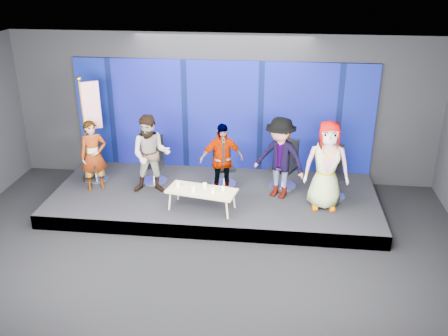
{
  "coord_description": "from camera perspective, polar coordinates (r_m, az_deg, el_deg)",
  "views": [
    {
      "loc": [
        1.35,
        -7.21,
        5.07
      ],
      "look_at": [
        0.22,
        2.4,
        0.93
      ],
      "focal_mm": 40.0,
      "sensor_mm": 36.0,
      "label": 1
    }
  ],
  "objects": [
    {
      "name": "coffee_table",
      "position": [
        10.06,
        -2.56,
        -2.69
      ],
      "size": [
        1.48,
        0.85,
        0.43
      ],
      "rotation": [
        0.0,
        0.0,
        -0.2
      ],
      "color": "tan",
      "rests_on": "riser"
    },
    {
      "name": "mug_e",
      "position": [
        9.99,
        -0.11,
        -2.36
      ],
      "size": [
        0.07,
        0.07,
        0.09
      ],
      "primitive_type": "cylinder",
      "color": "white",
      "rests_on": "coffee_table"
    },
    {
      "name": "flag_stand",
      "position": [
        11.46,
        -15.08,
        4.59
      ],
      "size": [
        0.52,
        0.37,
        2.42
      ],
      "rotation": [
        0.0,
        0.0,
        0.55
      ],
      "color": "black",
      "rests_on": "riser"
    },
    {
      "name": "chair_b",
      "position": [
        11.39,
        -8.03,
        0.08
      ],
      "size": [
        0.67,
        0.67,
        1.07
      ],
      "rotation": [
        0.0,
        0.0,
        0.12
      ],
      "color": "silver",
      "rests_on": "riser"
    },
    {
      "name": "panelist_e",
      "position": [
        10.13,
        11.65,
        0.3
      ],
      "size": [
        0.91,
        0.6,
        1.84
      ],
      "primitive_type": "imported",
      "rotation": [
        0.0,
        0.0,
        0.02
      ],
      "color": "black",
      "rests_on": "riser"
    },
    {
      "name": "ground",
      "position": [
        8.92,
        -3.25,
        -11.55
      ],
      "size": [
        10.0,
        10.0,
        0.0
      ],
      "primitive_type": "plane",
      "color": "black",
      "rests_on": "ground"
    },
    {
      "name": "room_walls",
      "position": [
        7.8,
        -3.65,
        3.29
      ],
      "size": [
        10.02,
        8.02,
        3.51
      ],
      "color": "black",
      "rests_on": "ground"
    },
    {
      "name": "mug_a",
      "position": [
        10.21,
        -5.26,
        -1.87
      ],
      "size": [
        0.08,
        0.08,
        0.09
      ],
      "primitive_type": "cylinder",
      "color": "white",
      "rests_on": "coffee_table"
    },
    {
      "name": "backdrop",
      "position": [
        11.77,
        -0.17,
        5.99
      ],
      "size": [
        7.0,
        0.08,
        2.6
      ],
      "primitive_type": "cube",
      "color": "#071256",
      "rests_on": "riser"
    },
    {
      "name": "panelist_a",
      "position": [
        11.14,
        -14.68,
        1.37
      ],
      "size": [
        0.68,
        0.6,
        1.56
      ],
      "primitive_type": "imported",
      "rotation": [
        0.0,
        0.0,
        0.48
      ],
      "color": "black",
      "rests_on": "riser"
    },
    {
      "name": "chair_c",
      "position": [
        11.16,
        -0.07,
        -0.34
      ],
      "size": [
        0.71,
        0.71,
        0.99
      ],
      "rotation": [
        0.0,
        0.0,
        0.35
      ],
      "color": "silver",
      "rests_on": "riser"
    },
    {
      "name": "riser",
      "position": [
        10.97,
        -1.07,
        -3.51
      ],
      "size": [
        7.0,
        3.0,
        0.3
      ],
      "primitive_type": "cube",
      "color": "black",
      "rests_on": "ground"
    },
    {
      "name": "panelist_d",
      "position": [
        10.46,
        6.4,
        1.14
      ],
      "size": [
        1.31,
        1.09,
        1.76
      ],
      "primitive_type": "imported",
      "rotation": [
        0.0,
        0.0,
        -0.46
      ],
      "color": "black",
      "rests_on": "riser"
    },
    {
      "name": "panelist_c",
      "position": [
        10.52,
        -0.29,
        0.95
      ],
      "size": [
        1.01,
        0.69,
        1.6
      ],
      "primitive_type": "imported",
      "rotation": [
        0.0,
        0.0,
        0.35
      ],
      "color": "black",
      "rests_on": "riser"
    },
    {
      "name": "mug_b",
      "position": [
        9.96,
        -3.51,
        -2.46
      ],
      "size": [
        0.08,
        0.08,
        0.1
      ],
      "primitive_type": "cylinder",
      "color": "white",
      "rests_on": "coffee_table"
    },
    {
      "name": "chair_e",
      "position": [
        10.79,
        12.12,
        -1.45
      ],
      "size": [
        0.65,
        0.65,
        1.14
      ],
      "rotation": [
        0.0,
        0.0,
        0.02
      ],
      "color": "silver",
      "rests_on": "riser"
    },
    {
      "name": "mug_c",
      "position": [
        10.11,
        -2.21,
        -2.02
      ],
      "size": [
        0.09,
        0.09,
        0.1
      ],
      "primitive_type": "cylinder",
      "color": "white",
      "rests_on": "coffee_table"
    },
    {
      "name": "panelist_b",
      "position": [
        10.73,
        -8.35,
        1.55
      ],
      "size": [
        0.92,
        0.75,
        1.73
      ],
      "primitive_type": "imported",
      "rotation": [
        0.0,
        0.0,
        0.12
      ],
      "color": "black",
      "rests_on": "riser"
    },
    {
      "name": "chair_a",
      "position": [
        11.78,
        -14.55,
        0.14
      ],
      "size": [
        0.73,
        0.73,
        0.96
      ],
      "rotation": [
        0.0,
        0.0,
        0.48
      ],
      "color": "silver",
      "rests_on": "riser"
    },
    {
      "name": "chair_d",
      "position": [
        11.11,
        6.89,
        -0.43
      ],
      "size": [
        0.82,
        0.82,
        1.09
      ],
      "rotation": [
        0.0,
        0.0,
        -0.46
      ],
      "color": "silver",
      "rests_on": "riser"
    },
    {
      "name": "mug_d",
      "position": [
        9.9,
        -1.26,
        -2.59
      ],
      "size": [
        0.08,
        0.08,
        0.09
      ],
      "primitive_type": "cylinder",
      "color": "white",
      "rests_on": "coffee_table"
    }
  ]
}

